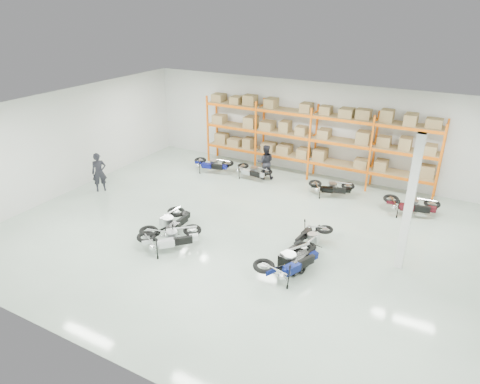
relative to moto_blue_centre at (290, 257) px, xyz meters
The scene contains 14 objects.
room 3.20m from the moto_blue_centre, 144.10° to the left, with size 18.00×18.00×18.00m.
pallet_rack 8.53m from the moto_blue_centre, 105.46° to the left, with size 11.28×0.98×3.62m.
structural_column 3.99m from the moto_blue_centre, 35.47° to the left, with size 0.25×0.25×4.50m, color white.
moto_blue_centre is the anchor object (origin of this frame).
moto_silver_left 4.23m from the moto_blue_centre, behind, with size 0.86×1.93×1.18m, color silver, non-canonical shape.
moto_black_far_left 4.84m from the moto_blue_centre, behind, with size 0.90×2.03×1.24m, color black, non-canonical shape.
moto_touring_right 1.88m from the moto_blue_centre, 88.87° to the left, with size 0.76×1.70×1.04m, color black, non-canonical shape.
trailer 0.39m from the moto_blue_centre, 82.44° to the left, with size 0.84×1.47×0.60m.
moto_back_a 9.30m from the moto_blue_centre, 137.00° to the left, with size 0.79×1.78×1.09m, color navy, non-canonical shape.
moto_back_b 8.00m from the moto_blue_centre, 125.44° to the left, with size 0.74×1.67×1.02m, color #B5BCBF, non-canonical shape.
moto_back_c 6.43m from the moto_blue_centre, 95.90° to the left, with size 0.77×1.72×1.05m, color black, non-canonical shape.
moto_back_d 6.75m from the moto_blue_centre, 66.24° to the left, with size 0.84×1.88×1.15m, color #460E16, non-canonical shape.
person_left 10.23m from the moto_blue_centre, 168.91° to the left, with size 0.64×0.42×1.76m, color black.
person_back 7.94m from the moto_blue_centre, 120.98° to the left, with size 0.82×0.64×1.70m, color black.
Camera 1 is at (6.25, -12.28, 7.97)m, focal length 32.00 mm.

